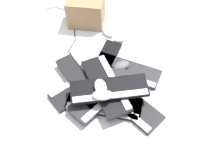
{
  "coord_description": "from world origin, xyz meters",
  "views": [
    {
      "loc": [
        -0.62,
        -0.69,
        1.27
      ],
      "look_at": [
        -0.07,
        -0.03,
        0.06
      ],
      "focal_mm": 40.0,
      "sensor_mm": 36.0,
      "label": 1
    }
  ],
  "objects_px": {
    "keyboard_1": "(100,64)",
    "keyboard_8": "(109,89)",
    "keyboard_7": "(106,85)",
    "mouse_0": "(121,38)",
    "mouse_2": "(121,66)",
    "mouse_1": "(108,32)",
    "keyboard_6": "(83,79)",
    "keyboard_0": "(126,70)",
    "keyboard_5": "(103,93)",
    "mouse_4": "(101,87)",
    "keyboard_4": "(128,103)",
    "mouse_3": "(103,95)",
    "keyboard_3": "(104,104)",
    "keyboard_2": "(84,85)",
    "cardboard_box": "(86,11)"
  },
  "relations": [
    {
      "from": "keyboard_3",
      "to": "keyboard_6",
      "type": "bearing_deg",
      "value": 88.9
    },
    {
      "from": "keyboard_1",
      "to": "keyboard_8",
      "type": "relative_size",
      "value": 1.01
    },
    {
      "from": "keyboard_4",
      "to": "keyboard_5",
      "type": "relative_size",
      "value": 0.99
    },
    {
      "from": "keyboard_1",
      "to": "keyboard_0",
      "type": "bearing_deg",
      "value": -56.41
    },
    {
      "from": "mouse_2",
      "to": "keyboard_6",
      "type": "bearing_deg",
      "value": 174.05
    },
    {
      "from": "keyboard_1",
      "to": "mouse_4",
      "type": "height_order",
      "value": "mouse_4"
    },
    {
      "from": "keyboard_8",
      "to": "mouse_2",
      "type": "height_order",
      "value": "keyboard_8"
    },
    {
      "from": "mouse_0",
      "to": "keyboard_8",
      "type": "bearing_deg",
      "value": 44.9
    },
    {
      "from": "keyboard_1",
      "to": "mouse_3",
      "type": "height_order",
      "value": "mouse_3"
    },
    {
      "from": "mouse_0",
      "to": "cardboard_box",
      "type": "relative_size",
      "value": 0.43
    },
    {
      "from": "keyboard_5",
      "to": "keyboard_6",
      "type": "xyz_separation_m",
      "value": [
        -0.03,
        0.16,
        0.0
      ]
    },
    {
      "from": "keyboard_2",
      "to": "keyboard_6",
      "type": "relative_size",
      "value": 0.98
    },
    {
      "from": "keyboard_0",
      "to": "keyboard_8",
      "type": "height_order",
      "value": "keyboard_8"
    },
    {
      "from": "keyboard_5",
      "to": "mouse_4",
      "type": "bearing_deg",
      "value": -155.58
    },
    {
      "from": "keyboard_7",
      "to": "mouse_2",
      "type": "xyz_separation_m",
      "value": [
        0.18,
        0.07,
        -0.02
      ]
    },
    {
      "from": "keyboard_4",
      "to": "keyboard_7",
      "type": "distance_m",
      "value": 0.17
    },
    {
      "from": "keyboard_1",
      "to": "mouse_0",
      "type": "distance_m",
      "value": 0.28
    },
    {
      "from": "keyboard_4",
      "to": "keyboard_5",
      "type": "bearing_deg",
      "value": 122.38
    },
    {
      "from": "mouse_2",
      "to": "mouse_3",
      "type": "bearing_deg",
      "value": -140.89
    },
    {
      "from": "mouse_3",
      "to": "mouse_1",
      "type": "bearing_deg",
      "value": -91.53
    },
    {
      "from": "keyboard_6",
      "to": "keyboard_8",
      "type": "distance_m",
      "value": 0.21
    },
    {
      "from": "keyboard_3",
      "to": "mouse_4",
      "type": "height_order",
      "value": "mouse_4"
    },
    {
      "from": "keyboard_5",
      "to": "mouse_3",
      "type": "relative_size",
      "value": 4.14
    },
    {
      "from": "keyboard_4",
      "to": "mouse_2",
      "type": "distance_m",
      "value": 0.26
    },
    {
      "from": "mouse_2",
      "to": "mouse_4",
      "type": "distance_m",
      "value": 0.27
    },
    {
      "from": "keyboard_1",
      "to": "keyboard_5",
      "type": "relative_size",
      "value": 1.0
    },
    {
      "from": "keyboard_2",
      "to": "keyboard_4",
      "type": "bearing_deg",
      "value": -65.78
    },
    {
      "from": "keyboard_0",
      "to": "mouse_4",
      "type": "relative_size",
      "value": 4.18
    },
    {
      "from": "keyboard_4",
      "to": "cardboard_box",
      "type": "relative_size",
      "value": 1.78
    },
    {
      "from": "keyboard_1",
      "to": "mouse_2",
      "type": "relative_size",
      "value": 4.14
    },
    {
      "from": "keyboard_1",
      "to": "mouse_2",
      "type": "xyz_separation_m",
      "value": [
        0.08,
        -0.12,
        0.04
      ]
    },
    {
      "from": "keyboard_1",
      "to": "keyboard_7",
      "type": "relative_size",
      "value": 0.98
    },
    {
      "from": "keyboard_1",
      "to": "mouse_0",
      "type": "xyz_separation_m",
      "value": [
        0.26,
        0.09,
        0.01
      ]
    },
    {
      "from": "mouse_4",
      "to": "keyboard_1",
      "type": "bearing_deg",
      "value": 168.91
    },
    {
      "from": "keyboard_1",
      "to": "keyboard_6",
      "type": "bearing_deg",
      "value": -164.72
    },
    {
      "from": "keyboard_7",
      "to": "mouse_0",
      "type": "bearing_deg",
      "value": 37.2
    },
    {
      "from": "keyboard_1",
      "to": "keyboard_3",
      "type": "distance_m",
      "value": 0.31
    },
    {
      "from": "keyboard_8",
      "to": "mouse_3",
      "type": "bearing_deg",
      "value": -160.44
    },
    {
      "from": "mouse_0",
      "to": "mouse_2",
      "type": "xyz_separation_m",
      "value": [
        -0.19,
        -0.21,
        0.03
      ]
    },
    {
      "from": "keyboard_7",
      "to": "keyboard_0",
      "type": "bearing_deg",
      "value": 11.82
    },
    {
      "from": "keyboard_0",
      "to": "keyboard_5",
      "type": "height_order",
      "value": "keyboard_5"
    },
    {
      "from": "keyboard_2",
      "to": "cardboard_box",
      "type": "distance_m",
      "value": 0.6
    },
    {
      "from": "mouse_0",
      "to": "mouse_2",
      "type": "height_order",
      "value": "mouse_2"
    },
    {
      "from": "keyboard_3",
      "to": "mouse_1",
      "type": "distance_m",
      "value": 0.61
    },
    {
      "from": "keyboard_5",
      "to": "keyboard_6",
      "type": "height_order",
      "value": "same"
    },
    {
      "from": "keyboard_0",
      "to": "keyboard_7",
      "type": "height_order",
      "value": "keyboard_7"
    },
    {
      "from": "keyboard_0",
      "to": "mouse_3",
      "type": "height_order",
      "value": "mouse_3"
    },
    {
      "from": "keyboard_7",
      "to": "mouse_1",
      "type": "distance_m",
      "value": 0.51
    },
    {
      "from": "keyboard_8",
      "to": "cardboard_box",
      "type": "xyz_separation_m",
      "value": [
        0.31,
        0.64,
        0.0
      ]
    },
    {
      "from": "keyboard_2",
      "to": "mouse_4",
      "type": "height_order",
      "value": "mouse_4"
    }
  ]
}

